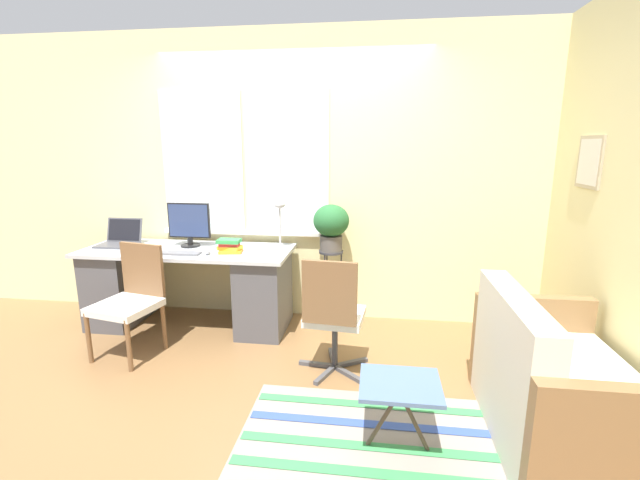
{
  "coord_description": "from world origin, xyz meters",
  "views": [
    {
      "loc": [
        0.79,
        -3.23,
        1.67
      ],
      "look_at": [
        0.33,
        0.18,
        0.9
      ],
      "focal_mm": 24.0,
      "sensor_mm": 36.0,
      "label": 1
    }
  ],
  "objects_px": {
    "laptop": "(120,240)",
    "keyboard": "(180,253)",
    "desk_lamp": "(280,215)",
    "potted_plant": "(331,224)",
    "couch_loveseat": "(555,391)",
    "mouse": "(208,253)",
    "book_stack": "(230,246)",
    "folding_stool": "(400,388)",
    "desk_chair_wooden": "(131,298)",
    "monitor": "(189,224)",
    "office_chair_swivel": "(333,314)",
    "plant_stand": "(331,263)"
  },
  "relations": [
    {
      "from": "laptop",
      "to": "keyboard",
      "type": "bearing_deg",
      "value": -19.56
    },
    {
      "from": "desk_lamp",
      "to": "potted_plant",
      "type": "xyz_separation_m",
      "value": [
        0.46,
        0.06,
        -0.09
      ]
    },
    {
      "from": "keyboard",
      "to": "couch_loveseat",
      "type": "distance_m",
      "value": 2.95
    },
    {
      "from": "mouse",
      "to": "keyboard",
      "type": "bearing_deg",
      "value": -176.52
    },
    {
      "from": "keyboard",
      "to": "book_stack",
      "type": "xyz_separation_m",
      "value": [
        0.41,
        0.12,
        0.05
      ]
    },
    {
      "from": "laptop",
      "to": "mouse",
      "type": "relative_size",
      "value": 5.29
    },
    {
      "from": "mouse",
      "to": "desk_lamp",
      "type": "bearing_deg",
      "value": 28.72
    },
    {
      "from": "desk_lamp",
      "to": "potted_plant",
      "type": "bearing_deg",
      "value": 7.12
    },
    {
      "from": "folding_stool",
      "to": "couch_loveseat",
      "type": "bearing_deg",
      "value": 13.07
    },
    {
      "from": "couch_loveseat",
      "to": "desk_chair_wooden",
      "type": "bearing_deg",
      "value": 77.22
    },
    {
      "from": "laptop",
      "to": "couch_loveseat",
      "type": "relative_size",
      "value": 0.29
    },
    {
      "from": "couch_loveseat",
      "to": "folding_stool",
      "type": "height_order",
      "value": "couch_loveseat"
    },
    {
      "from": "laptop",
      "to": "potted_plant",
      "type": "bearing_deg",
      "value": 3.75
    },
    {
      "from": "desk_chair_wooden",
      "to": "couch_loveseat",
      "type": "xyz_separation_m",
      "value": [
        2.98,
        -0.68,
        -0.17
      ]
    },
    {
      "from": "monitor",
      "to": "keyboard",
      "type": "bearing_deg",
      "value": -83.82
    },
    {
      "from": "mouse",
      "to": "book_stack",
      "type": "height_order",
      "value": "book_stack"
    },
    {
      "from": "keyboard",
      "to": "desk_lamp",
      "type": "distance_m",
      "value": 0.93
    },
    {
      "from": "office_chair_swivel",
      "to": "potted_plant",
      "type": "bearing_deg",
      "value": -77.28
    },
    {
      "from": "monitor",
      "to": "mouse",
      "type": "distance_m",
      "value": 0.44
    },
    {
      "from": "folding_stool",
      "to": "plant_stand",
      "type": "bearing_deg",
      "value": 108.74
    },
    {
      "from": "laptop",
      "to": "desk_lamp",
      "type": "height_order",
      "value": "desk_lamp"
    },
    {
      "from": "desk_lamp",
      "to": "desk_chair_wooden",
      "type": "bearing_deg",
      "value": -146.67
    },
    {
      "from": "potted_plant",
      "to": "book_stack",
      "type": "bearing_deg",
      "value": -162.96
    },
    {
      "from": "desk_chair_wooden",
      "to": "office_chair_swivel",
      "type": "distance_m",
      "value": 1.65
    },
    {
      "from": "office_chair_swivel",
      "to": "potted_plant",
      "type": "distance_m",
      "value": 1.03
    },
    {
      "from": "mouse",
      "to": "desk_chair_wooden",
      "type": "height_order",
      "value": "desk_chair_wooden"
    },
    {
      "from": "couch_loveseat",
      "to": "plant_stand",
      "type": "distance_m",
      "value": 2.06
    },
    {
      "from": "laptop",
      "to": "mouse",
      "type": "height_order",
      "value": "laptop"
    },
    {
      "from": "office_chair_swivel",
      "to": "couch_loveseat",
      "type": "relative_size",
      "value": 0.75
    },
    {
      "from": "mouse",
      "to": "monitor",
      "type": "bearing_deg",
      "value": 135.22
    },
    {
      "from": "laptop",
      "to": "keyboard",
      "type": "distance_m",
      "value": 0.76
    },
    {
      "from": "laptop",
      "to": "plant_stand",
      "type": "relative_size",
      "value": 0.49
    },
    {
      "from": "office_chair_swivel",
      "to": "couch_loveseat",
      "type": "distance_m",
      "value": 1.45
    },
    {
      "from": "keyboard",
      "to": "desk_chair_wooden",
      "type": "distance_m",
      "value": 0.54
    },
    {
      "from": "couch_loveseat",
      "to": "keyboard",
      "type": "bearing_deg",
      "value": 68.82
    },
    {
      "from": "plant_stand",
      "to": "folding_stool",
      "type": "xyz_separation_m",
      "value": [
        0.56,
        -1.64,
        -0.23
      ]
    },
    {
      "from": "office_chair_swivel",
      "to": "plant_stand",
      "type": "height_order",
      "value": "office_chair_swivel"
    },
    {
      "from": "keyboard",
      "to": "potted_plant",
      "type": "relative_size",
      "value": 0.85
    },
    {
      "from": "laptop",
      "to": "keyboard",
      "type": "relative_size",
      "value": 0.97
    },
    {
      "from": "desk_lamp",
      "to": "potted_plant",
      "type": "height_order",
      "value": "desk_lamp"
    },
    {
      "from": "book_stack",
      "to": "folding_stool",
      "type": "height_order",
      "value": "book_stack"
    },
    {
      "from": "couch_loveseat",
      "to": "potted_plant",
      "type": "distance_m",
      "value": 2.14
    },
    {
      "from": "mouse",
      "to": "plant_stand",
      "type": "distance_m",
      "value": 1.1
    },
    {
      "from": "laptop",
      "to": "folding_stool",
      "type": "height_order",
      "value": "laptop"
    },
    {
      "from": "book_stack",
      "to": "potted_plant",
      "type": "bearing_deg",
      "value": 17.04
    },
    {
      "from": "book_stack",
      "to": "office_chair_swivel",
      "type": "xyz_separation_m",
      "value": [
        0.98,
        -0.63,
        -0.33
      ]
    },
    {
      "from": "couch_loveseat",
      "to": "potted_plant",
      "type": "bearing_deg",
      "value": 45.06
    },
    {
      "from": "mouse",
      "to": "office_chair_swivel",
      "type": "distance_m",
      "value": 1.29
    },
    {
      "from": "monitor",
      "to": "mouse",
      "type": "height_order",
      "value": "monitor"
    },
    {
      "from": "keyboard",
      "to": "plant_stand",
      "type": "distance_m",
      "value": 1.34
    }
  ]
}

